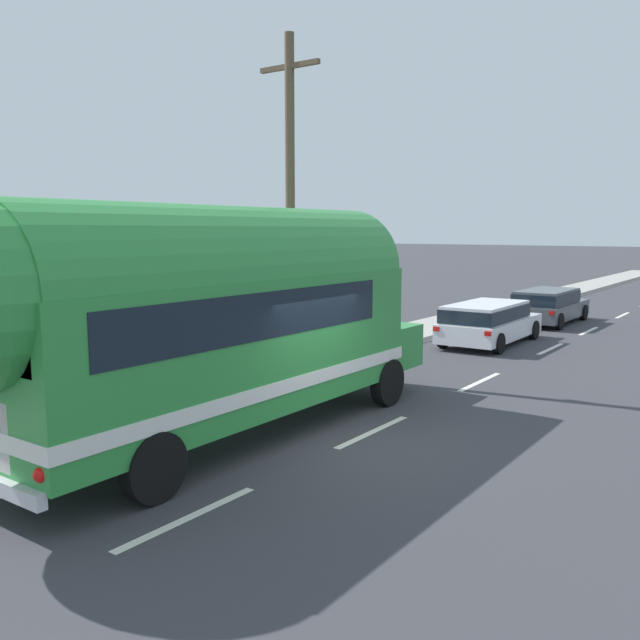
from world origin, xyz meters
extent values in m
plane|color=#38383D|center=(0.00, 0.00, 0.00)|extent=(300.00, 300.00, 0.00)
cube|color=silver|center=(0.00, -3.78, 0.00)|extent=(0.14, 2.40, 0.01)
cube|color=silver|center=(0.00, 0.82, 0.00)|extent=(0.14, 2.40, 0.01)
cube|color=silver|center=(0.00, 5.88, 0.00)|extent=(0.14, 2.40, 0.01)
cube|color=silver|center=(0.00, 11.56, 0.00)|extent=(0.14, 2.40, 0.01)
cube|color=silver|center=(0.00, 16.14, 0.00)|extent=(0.14, 2.40, 0.01)
cube|color=silver|center=(0.00, 21.79, 0.00)|extent=(0.14, 2.40, 0.01)
cube|color=silver|center=(-3.83, 12.00, 0.00)|extent=(0.12, 80.00, 0.01)
cube|color=#9E9B93|center=(-4.94, 10.00, 0.07)|extent=(2.21, 90.00, 0.15)
cylinder|color=brown|center=(-4.43, 4.01, 4.25)|extent=(0.24, 0.24, 8.50)
cube|color=brown|center=(-4.43, 4.01, 7.70)|extent=(1.80, 0.12, 0.12)
cube|color=#2D8C3D|center=(-1.92, -1.13, 1.75)|extent=(2.50, 8.33, 2.30)
cylinder|color=#2D8C3D|center=(-1.92, -1.13, 2.90)|extent=(2.45, 8.23, 2.45)
cube|color=#2D8C3D|center=(-1.92, 3.69, 1.07)|extent=(2.26, 1.30, 0.95)
cube|color=silver|center=(-1.92, -1.13, 1.10)|extent=(2.54, 8.37, 0.24)
cube|color=black|center=(-1.92, -1.43, 2.35)|extent=(2.53, 6.53, 0.76)
sphere|color=red|center=(-0.87, -5.27, 0.85)|extent=(0.20, 0.20, 0.20)
cube|color=black|center=(-1.92, 3.09, 2.40)|extent=(2.14, 0.10, 0.96)
cube|color=silver|center=(-1.92, 4.38, 0.95)|extent=(0.90, 0.10, 0.56)
cylinder|color=black|center=(-3.09, 2.64, 0.50)|extent=(0.26, 1.00, 1.00)
cylinder|color=black|center=(-0.75, 2.64, 0.50)|extent=(0.26, 1.00, 1.00)
cylinder|color=black|center=(-3.09, -3.69, 0.50)|extent=(0.26, 1.00, 1.00)
cylinder|color=black|center=(-0.75, -3.69, 0.50)|extent=(0.26, 1.00, 1.00)
cube|color=white|center=(-1.93, 11.42, 0.52)|extent=(1.94, 4.78, 0.60)
cube|color=white|center=(-1.93, 10.94, 1.09)|extent=(1.72, 3.53, 0.55)
cube|color=black|center=(-1.93, 10.94, 1.06)|extent=(1.79, 3.57, 0.43)
cube|color=red|center=(-2.72, 9.02, 0.70)|extent=(0.20, 0.04, 0.14)
cube|color=red|center=(-1.08, 9.04, 0.70)|extent=(0.20, 0.04, 0.14)
cylinder|color=black|center=(-2.85, 13.09, 0.32)|extent=(0.21, 0.64, 0.64)
cylinder|color=black|center=(-1.05, 13.11, 0.32)|extent=(0.21, 0.64, 0.64)
cylinder|color=black|center=(-2.81, 9.73, 0.32)|extent=(0.21, 0.64, 0.64)
cylinder|color=black|center=(-1.01, 9.75, 0.32)|extent=(0.21, 0.64, 0.64)
cube|color=#474C51|center=(-1.86, 17.49, 0.52)|extent=(1.86, 4.79, 0.60)
cube|color=#474C51|center=(-1.86, 17.02, 1.09)|extent=(1.65, 3.34, 0.55)
cube|color=black|center=(-1.86, 17.02, 1.06)|extent=(1.71, 3.38, 0.43)
cube|color=red|center=(-2.67, 15.09, 0.70)|extent=(0.20, 0.04, 0.14)
cube|color=red|center=(-1.07, 15.09, 0.70)|extent=(0.20, 0.04, 0.14)
cylinder|color=black|center=(-2.73, 19.19, 0.32)|extent=(0.20, 0.64, 0.64)
cylinder|color=black|center=(-0.97, 19.18, 0.32)|extent=(0.20, 0.64, 0.64)
cylinder|color=black|center=(-2.74, 15.80, 0.32)|extent=(0.20, 0.64, 0.64)
cylinder|color=black|center=(-0.98, 15.80, 0.32)|extent=(0.20, 0.64, 0.64)
camera|label=1|loc=(6.22, -9.51, 3.71)|focal=37.68mm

